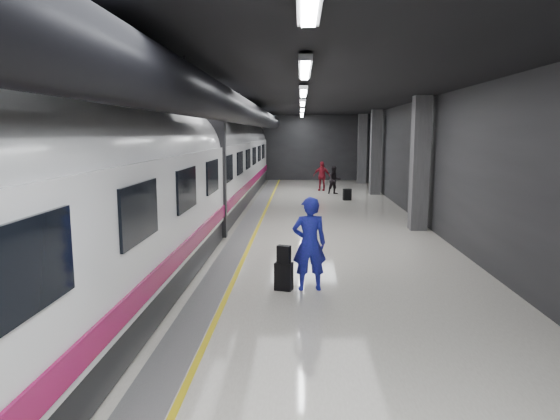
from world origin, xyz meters
TOP-DOWN VIEW (x-y plane):
  - ground at (0.00, 0.00)m, footprint 40.00×40.00m
  - platform_hall at (-0.29, 0.96)m, footprint 10.02×40.02m
  - train at (-3.25, -0.00)m, footprint 3.05×38.00m
  - traveler_main at (0.73, -4.81)m, footprint 0.78×0.56m
  - suitcase_main at (0.20, -4.86)m, footprint 0.41×0.32m
  - shoulder_bag at (0.20, -4.89)m, footprint 0.31×0.23m
  - traveler_far_a at (2.37, 11.93)m, footprint 0.88×0.78m
  - traveler_far_b at (1.75, 13.59)m, footprint 1.05×0.63m
  - suitcase_far at (2.84, 9.44)m, footprint 0.43×0.32m

SIDE VIEW (x-z plane):
  - ground at x=0.00m, z-range 0.00..0.00m
  - suitcase_far at x=2.84m, z-range 0.00..0.57m
  - suitcase_main at x=0.20m, z-range 0.00..0.59m
  - traveler_far_a at x=2.37m, z-range 0.00..1.52m
  - shoulder_bag at x=0.20m, z-range 0.59..0.96m
  - traveler_far_b at x=1.75m, z-range 0.00..1.67m
  - traveler_main at x=0.73m, z-range 0.00..1.98m
  - train at x=-3.25m, z-range 0.04..4.09m
  - platform_hall at x=-0.29m, z-range 1.28..5.79m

